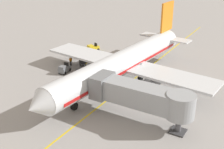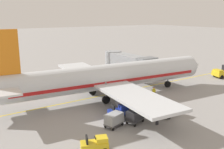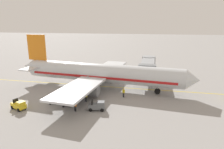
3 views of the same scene
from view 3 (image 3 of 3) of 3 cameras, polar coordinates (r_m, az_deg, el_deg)
The scene contains 12 objects.
ground_plane at distance 42.60m, azimuth -4.88°, elevation -3.28°, with size 400.00×400.00×0.00m, color gray.
gate_lead_in_line at distance 42.60m, azimuth -4.88°, elevation -3.27°, with size 0.24×80.00×0.01m, color gold.
parked_airliner at distance 40.12m, azimuth -3.37°, elevation 0.35°, with size 30.36×37.35×10.63m.
jet_bridge at distance 46.00m, azimuth 10.30°, elevation 2.35°, with size 13.17×3.50×4.98m.
baggage_tug_lead at distance 34.32m, azimuth -25.23°, elevation -7.96°, with size 2.04×2.77×1.62m.
baggage_tug_trailing at distance 30.92m, azimuth -4.27°, elevation -8.98°, with size 1.65×2.66×1.62m.
baggage_tug_spare at distance 35.50m, azimuth -11.33°, elevation -6.04°, with size 1.74×2.70×1.62m.
baggage_cart_front at distance 33.08m, azimuth -12.30°, elevation -7.23°, with size 1.87×2.97×1.58m.
baggage_cart_second_in_train at distance 34.62m, azimuth -15.91°, elevation -6.46°, with size 1.87×2.97×1.58m.
ground_crew_wing_walker at distance 34.18m, azimuth -7.56°, elevation -6.27°, with size 0.28×0.73×1.69m.
ground_crew_loader at distance 30.88m, azimuth -10.57°, elevation -8.75°, with size 0.33×0.72×1.69m.
ground_crew_marshaller at distance 35.91m, azimuth 3.35°, elevation -5.11°, with size 0.56×0.59×1.69m.
Camera 3 is at (38.74, 11.88, 13.13)m, focal length 31.78 mm.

